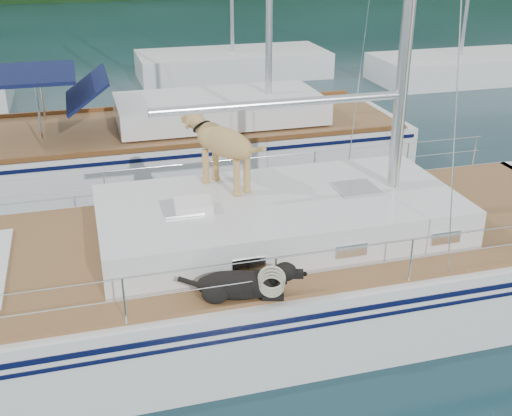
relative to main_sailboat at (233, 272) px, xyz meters
name	(u,v)px	position (x,y,z in m)	size (l,w,h in m)	color
ground	(228,312)	(-0.09, 0.00, -0.68)	(120.00, 120.00, 0.00)	black
main_sailboat	(233,272)	(0.00, 0.00, 0.00)	(12.00, 3.88, 14.01)	silver
neighbor_sailboat	(176,145)	(0.15, 6.34, -0.06)	(11.00, 3.50, 13.30)	silver
bg_boat_center	(233,65)	(3.91, 16.00, -0.23)	(7.20, 3.00, 11.65)	silver
bg_boat_east	(459,68)	(11.91, 13.00, -0.23)	(6.40, 3.00, 11.65)	silver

